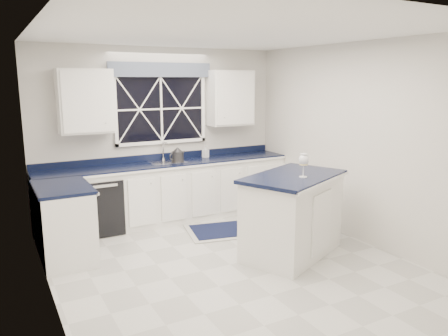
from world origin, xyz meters
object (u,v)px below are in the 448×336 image
dishwasher (99,205)px  faucet (164,150)px  island (292,215)px  soap_bottle (206,152)px  wine_glass (304,161)px  kettle (177,155)px

dishwasher → faucet: bearing=10.0°
island → dishwasher: bearing=109.7°
dishwasher → soap_bottle: bearing=3.8°
faucet → island: (0.86, -2.22, -0.58)m
dishwasher → wine_glass: 3.07m
kettle → wine_glass: (0.72, -2.21, 0.20)m
island → kettle: (-0.70, 2.05, 0.52)m
dishwasher → wine_glass: (1.98, -2.19, 0.83)m
island → soap_bottle: bearing=69.9°
island → wine_glass: bearing=-107.5°
kettle → dishwasher: bearing=162.2°
kettle → wine_glass: wine_glass is taller
dishwasher → island: (1.96, -2.03, 0.11)m
wine_glass → faucet: bearing=110.2°
island → kettle: 2.23m
faucet → kettle: faucet is taller
faucet → island: size_ratio=0.19×
dishwasher → island: bearing=-46.0°
island → soap_bottle: (-0.16, 2.15, 0.51)m
kettle → soap_bottle: 0.55m
island → soap_bottle: soap_bottle is taller
island → wine_glass: size_ratio=5.59×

